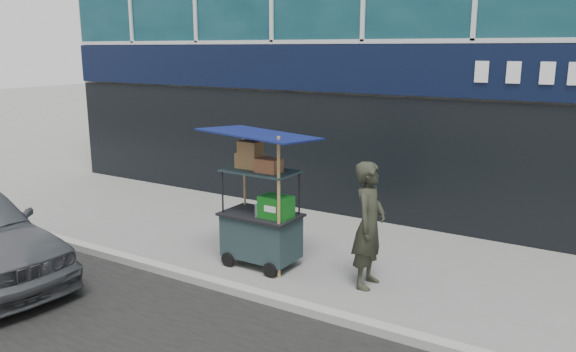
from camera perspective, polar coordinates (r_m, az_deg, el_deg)
The scene contains 4 objects.
ground at distance 8.07m, azimuth -4.89°, elevation -11.18°, with size 80.00×80.00×0.00m, color slate.
curb at distance 7.90m, azimuth -5.78°, elevation -11.27°, with size 80.00×0.18×0.12m, color gray.
vendor_cart at distance 8.57m, azimuth -2.70°, elevation -4.34°, with size 1.59×1.14×2.14m.
vendor_man at distance 7.87m, azimuth 8.24°, elevation -4.94°, with size 0.65×0.43×1.79m, color #27291E.
Camera 1 is at (4.44, -5.88, 3.28)m, focal length 35.00 mm.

